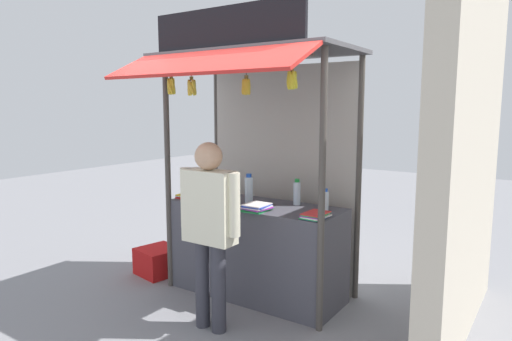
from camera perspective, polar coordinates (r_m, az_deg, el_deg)
ground_plane at (r=4.98m, az=0.00°, el=-15.19°), size 20.00×20.00×0.00m
stall_counter at (r=4.81m, az=0.00°, el=-9.89°), size 1.81×0.69×0.97m
stall_structure at (r=4.70m, az=0.95°, el=5.05°), size 2.01×1.58×2.85m
water_bottle_far_left at (r=4.33m, az=8.69°, el=-3.87°), size 0.07×0.07×0.23m
water_bottle_mid_right at (r=4.73m, az=-0.91°, el=-2.36°), size 0.09×0.09×0.31m
water_bottle_right at (r=4.64m, az=5.17°, el=-2.81°), size 0.08×0.08×0.27m
magazine_stack_back_right at (r=4.38m, az=0.11°, el=-4.66°), size 0.25×0.28×0.07m
magazine_stack_front_right at (r=4.86m, az=-5.44°, el=-3.38°), size 0.23×0.27×0.07m
magazine_stack_front_left at (r=4.14m, az=7.49°, el=-5.60°), size 0.21×0.28×0.05m
magazine_stack_far_right at (r=5.09m, az=-8.34°, el=-3.10°), size 0.20×0.30×0.04m
banana_bunch_inner_right at (r=4.51m, az=-8.09°, el=10.31°), size 0.11×0.11×0.30m
banana_bunch_leftmost at (r=3.86m, az=4.52°, el=11.29°), size 0.10×0.10×0.26m
banana_bunch_rightmost at (r=4.10m, az=-1.24°, el=10.51°), size 0.10×0.09×0.30m
banana_bunch_inner_left at (r=4.69m, az=-10.61°, el=10.39°), size 0.10×0.09×0.28m
vendor_person at (r=3.95m, az=-5.86°, el=-6.07°), size 0.63×0.24×1.67m
plastic_crate at (r=5.59m, az=-12.13°, el=-11.05°), size 0.52×0.52×0.31m
neighbour_wall at (r=4.17m, az=25.03°, el=1.35°), size 0.20×2.40×3.07m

